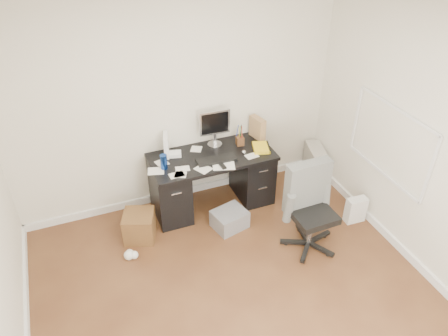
{
  "coord_description": "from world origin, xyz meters",
  "views": [
    {
      "loc": [
        -1.2,
        -2.51,
        3.61
      ],
      "look_at": [
        0.28,
        1.2,
        0.86
      ],
      "focal_mm": 35.0,
      "sensor_mm": 36.0,
      "label": 1
    }
  ],
  "objects_px": {
    "desk": "(212,179)",
    "keyboard": "(216,160)",
    "pc_tower": "(315,162)",
    "wicker_basket": "(139,226)",
    "lcd_monitor": "(215,128)",
    "office_chair": "(313,210)"
  },
  "relations": [
    {
      "from": "desk",
      "to": "keyboard",
      "type": "relative_size",
      "value": 3.17
    },
    {
      "from": "pc_tower",
      "to": "wicker_basket",
      "type": "height_order",
      "value": "pc_tower"
    },
    {
      "from": "desk",
      "to": "lcd_monitor",
      "type": "bearing_deg",
      "value": 60.6
    },
    {
      "from": "wicker_basket",
      "to": "lcd_monitor",
      "type": "bearing_deg",
      "value": 22.91
    },
    {
      "from": "lcd_monitor",
      "to": "office_chair",
      "type": "distance_m",
      "value": 1.55
    },
    {
      "from": "wicker_basket",
      "to": "office_chair",
      "type": "bearing_deg",
      "value": -25.69
    },
    {
      "from": "desk",
      "to": "pc_tower",
      "type": "relative_size",
      "value": 3.28
    },
    {
      "from": "keyboard",
      "to": "pc_tower",
      "type": "relative_size",
      "value": 1.03
    },
    {
      "from": "lcd_monitor",
      "to": "desk",
      "type": "bearing_deg",
      "value": -116.58
    },
    {
      "from": "desk",
      "to": "office_chair",
      "type": "xyz_separation_m",
      "value": [
        0.76,
        -1.12,
        0.12
      ]
    },
    {
      "from": "lcd_monitor",
      "to": "wicker_basket",
      "type": "height_order",
      "value": "lcd_monitor"
    },
    {
      "from": "desk",
      "to": "lcd_monitor",
      "type": "distance_m",
      "value": 0.64
    },
    {
      "from": "lcd_monitor",
      "to": "wicker_basket",
      "type": "bearing_deg",
      "value": -154.27
    },
    {
      "from": "desk",
      "to": "pc_tower",
      "type": "distance_m",
      "value": 1.56
    },
    {
      "from": "lcd_monitor",
      "to": "office_chair",
      "type": "relative_size",
      "value": 0.46
    },
    {
      "from": "keyboard",
      "to": "pc_tower",
      "type": "distance_m",
      "value": 1.64
    },
    {
      "from": "desk",
      "to": "pc_tower",
      "type": "height_order",
      "value": "desk"
    },
    {
      "from": "office_chair",
      "to": "pc_tower",
      "type": "relative_size",
      "value": 2.28
    },
    {
      "from": "desk",
      "to": "lcd_monitor",
      "type": "relative_size",
      "value": 3.1
    },
    {
      "from": "desk",
      "to": "office_chair",
      "type": "relative_size",
      "value": 1.44
    },
    {
      "from": "keyboard",
      "to": "wicker_basket",
      "type": "distance_m",
      "value": 1.19
    },
    {
      "from": "keyboard",
      "to": "desk",
      "type": "bearing_deg",
      "value": 97.25
    }
  ]
}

